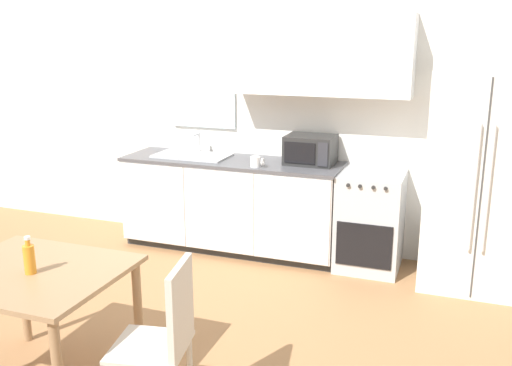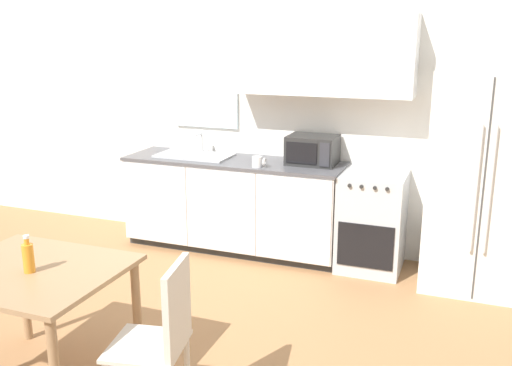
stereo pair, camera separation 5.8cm
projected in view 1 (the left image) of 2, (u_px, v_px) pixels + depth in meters
ground_plane at (176, 338)px, 4.05m from camera, size 12.00×12.00×0.00m
wall_back at (278, 103)px, 5.53m from camera, size 12.00×0.38×2.70m
kitchen_counter at (232, 204)px, 5.62m from camera, size 2.15×0.64×0.91m
oven_range at (370, 221)px, 5.18m from camera, size 0.56×0.62×0.89m
refrigerator at (480, 182)px, 4.71m from camera, size 0.86×0.76×1.82m
kitchen_sink at (192, 155)px, 5.65m from camera, size 0.73×0.41×0.21m
microwave at (311, 150)px, 5.30m from camera, size 0.45×0.37×0.27m
coffee_mug at (256, 162)px, 5.18m from camera, size 0.13×0.09×0.10m
dining_table at (34, 287)px, 3.36m from camera, size 1.03×0.89×0.75m
dining_chair_side at (166, 332)px, 3.07m from camera, size 0.47×0.47×0.93m
drink_bottle at (29, 258)px, 3.27m from camera, size 0.07×0.07×0.23m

